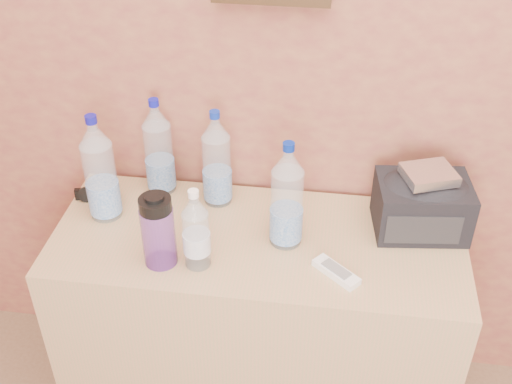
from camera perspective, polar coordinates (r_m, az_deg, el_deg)
dresser at (r=2.00m, az=0.14°, el=-11.84°), size 1.13×0.47×0.70m
pet_large_a at (r=1.80m, az=-13.68°, el=1.64°), size 0.09×0.09×0.32m
pet_large_b at (r=1.88m, az=-8.65°, el=3.61°), size 0.08×0.08×0.30m
pet_large_c at (r=1.82m, az=-3.51°, el=2.61°), size 0.08×0.08×0.30m
pet_large_d at (r=1.66m, az=2.76°, el=-0.72°), size 0.08×0.08×0.31m
pet_small at (r=1.62m, az=-5.35°, el=-3.64°), size 0.07×0.07×0.23m
nalgene_bottle at (r=1.63m, az=-8.70°, el=-3.36°), size 0.09×0.09×0.21m
sunglasses at (r=1.95m, az=-13.91°, el=-0.09°), size 0.14×0.08×0.03m
ac_remote at (r=1.65m, az=7.14°, el=-7.07°), size 0.13×0.12×0.02m
toiletry_bag at (r=1.79m, az=14.56°, el=-0.99°), size 0.27×0.21×0.17m
foil_packet at (r=1.74m, az=15.12°, el=1.51°), size 0.16×0.15×0.03m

